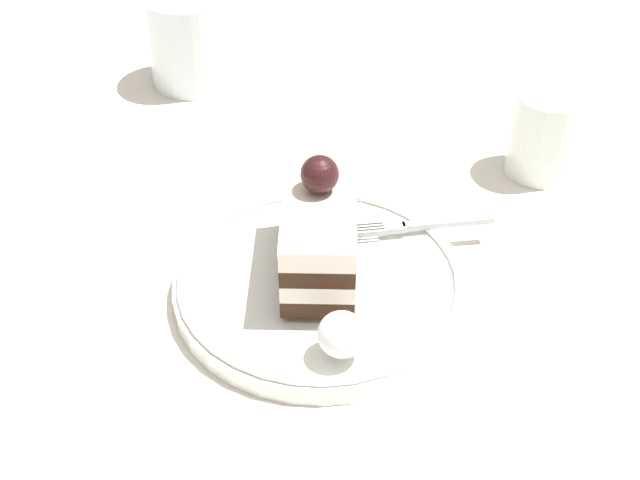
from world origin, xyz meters
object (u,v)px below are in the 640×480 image
at_px(cake_slice, 319,231).
at_px(fork, 417,225).
at_px(whipped_cream_dollop, 342,334).
at_px(drink_glass_near, 544,136).
at_px(folded_napkin, 64,449).
at_px(drink_glass_far, 190,45).
at_px(dessert_plate, 320,283).

height_order(cake_slice, fork, cake_slice).
distance_m(whipped_cream_dollop, drink_glass_near, 0.28).
bearing_deg(folded_napkin, fork, -129.96).
height_order(whipped_cream_dollop, drink_glass_far, drink_glass_far).
bearing_deg(drink_glass_near, fork, 52.11).
bearing_deg(drink_glass_near, whipped_cream_dollop, 62.79).
distance_m(whipped_cream_dollop, folded_napkin, 0.18).
height_order(cake_slice, drink_glass_far, cake_slice).
height_order(drink_glass_near, folded_napkin, drink_glass_near).
bearing_deg(drink_glass_far, whipped_cream_dollop, 120.09).
distance_m(drink_glass_far, folded_napkin, 0.45).
xyz_separation_m(cake_slice, fork, (-0.06, -0.05, -0.03)).
xyz_separation_m(dessert_plate, fork, (-0.06, -0.06, 0.01)).
bearing_deg(dessert_plate, folded_napkin, 52.30).
relative_size(whipped_cream_dollop, folded_napkin, 0.33).
bearing_deg(drink_glass_near, dessert_plate, 49.44).
distance_m(drink_glass_near, folded_napkin, 0.44).
bearing_deg(fork, drink_glass_near, -127.89).
height_order(cake_slice, drink_glass_near, cake_slice).
xyz_separation_m(fork, drink_glass_near, (-0.09, -0.12, 0.01)).
bearing_deg(fork, whipped_cream_dollop, 74.62).
distance_m(whipped_cream_dollop, fork, 0.14).
relative_size(dessert_plate, fork, 1.95).
xyz_separation_m(cake_slice, drink_glass_far, (0.18, -0.27, -0.01)).
xyz_separation_m(cake_slice, folded_napkin, (0.12, 0.17, -0.05)).
bearing_deg(cake_slice, whipped_cream_dollop, 109.76).
bearing_deg(whipped_cream_dollop, drink_glass_near, -117.21).
bearing_deg(dessert_plate, cake_slice, -76.44).
relative_size(fork, drink_glass_far, 1.21).
xyz_separation_m(whipped_cream_dollop, fork, (-0.04, -0.13, -0.01)).
bearing_deg(dessert_plate, fork, -135.14).
height_order(whipped_cream_dollop, fork, whipped_cream_dollop).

